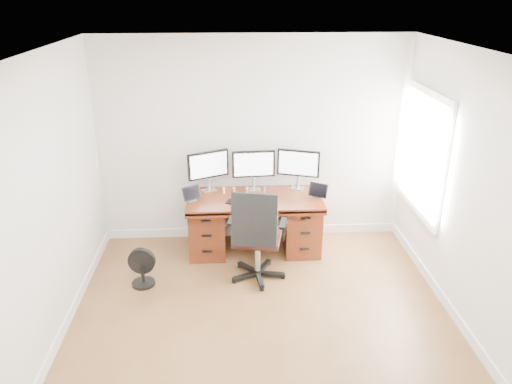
{
  "coord_description": "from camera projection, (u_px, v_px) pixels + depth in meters",
  "views": [
    {
      "loc": [
        -0.31,
        -3.97,
        3.21
      ],
      "look_at": [
        0.0,
        1.5,
        0.95
      ],
      "focal_mm": 35.0,
      "sensor_mm": 36.0,
      "label": 1
    }
  ],
  "objects": [
    {
      "name": "ground",
      "position": [
        265.0,
        339.0,
        4.91
      ],
      "size": [
        4.5,
        4.5,
        0.0
      ],
      "primitive_type": "plane",
      "color": "brown",
      "rests_on": "ground"
    },
    {
      "name": "tablet_left",
      "position": [
        192.0,
        194.0,
        6.16
      ],
      "size": [
        0.24,
        0.19,
        0.19
      ],
      "rotation": [
        0.0,
        0.0,
        0.61
      ],
      "color": "silver",
      "rests_on": "desk"
    },
    {
      "name": "phone",
      "position": [
        252.0,
        197.0,
        6.3
      ],
      "size": [
        0.13,
        0.09,
        0.01
      ],
      "primitive_type": "cube",
      "rotation": [
        0.0,
        0.0,
        0.35
      ],
      "color": "black",
      "rests_on": "desk"
    },
    {
      "name": "figurine_pink",
      "position": [
        234.0,
        190.0,
        6.39
      ],
      "size": [
        0.04,
        0.04,
        0.09
      ],
      "color": "pink",
      "rests_on": "desk"
    },
    {
      "name": "office_chair",
      "position": [
        257.0,
        251.0,
        5.77
      ],
      "size": [
        0.73,
        0.73,
        1.16
      ],
      "rotation": [
        0.0,
        0.0,
        -0.21
      ],
      "color": "black",
      "rests_on": "ground"
    },
    {
      "name": "figurine_yellow",
      "position": [
        224.0,
        190.0,
        6.38
      ],
      "size": [
        0.04,
        0.04,
        0.09
      ],
      "color": "#E5BA62",
      "rests_on": "desk"
    },
    {
      "name": "trackpad",
      "position": [
        272.0,
        202.0,
        6.15
      ],
      "size": [
        0.12,
        0.12,
        0.01
      ],
      "primitive_type": "cube",
      "rotation": [
        0.0,
        0.0,
        0.03
      ],
      "color": "#B8BABF",
      "rests_on": "desk"
    },
    {
      "name": "monitor_center",
      "position": [
        254.0,
        165.0,
        6.4
      ],
      "size": [
        0.55,
        0.15,
        0.53
      ],
      "rotation": [
        0.0,
        0.0,
        0.06
      ],
      "color": "silver",
      "rests_on": "desk"
    },
    {
      "name": "keyboard",
      "position": [
        258.0,
        201.0,
        6.15
      ],
      "size": [
        0.3,
        0.22,
        0.01
      ],
      "primitive_type": "cube",
      "rotation": [
        0.0,
        0.0,
        -0.43
      ],
      "color": "white",
      "rests_on": "desk"
    },
    {
      "name": "floor_fan",
      "position": [
        142.0,
        268.0,
        5.72
      ],
      "size": [
        0.32,
        0.27,
        0.46
      ],
      "rotation": [
        0.0,
        0.0,
        -0.11
      ],
      "color": "black",
      "rests_on": "ground"
    },
    {
      "name": "desk",
      "position": [
        255.0,
        221.0,
        6.44
      ],
      "size": [
        1.7,
        0.8,
        0.75
      ],
      "color": "#592411",
      "rests_on": "ground"
    },
    {
      "name": "back_wall",
      "position": [
        253.0,
        142.0,
        6.47
      ],
      "size": [
        4.0,
        0.1,
        2.7
      ],
      "primitive_type": "cube",
      "color": "silver",
      "rests_on": "ground"
    },
    {
      "name": "figurine_brown",
      "position": [
        247.0,
        190.0,
        6.4
      ],
      "size": [
        0.04,
        0.04,
        0.09
      ],
      "color": "#966B4F",
      "rests_on": "desk"
    },
    {
      "name": "monitor_left",
      "position": [
        208.0,
        166.0,
        6.37
      ],
      "size": [
        0.51,
        0.27,
        0.53
      ],
      "rotation": [
        0.0,
        0.0,
        0.44
      ],
      "color": "silver",
      "rests_on": "desk"
    },
    {
      "name": "tablet_right",
      "position": [
        318.0,
        191.0,
        6.24
      ],
      "size": [
        0.24,
        0.18,
        0.19
      ],
      "rotation": [
        0.0,
        0.0,
        -0.56
      ],
      "color": "silver",
      "rests_on": "desk"
    },
    {
      "name": "monitor_right",
      "position": [
        298.0,
        165.0,
        6.43
      ],
      "size": [
        0.53,
        0.21,
        0.53
      ],
      "rotation": [
        0.0,
        0.0,
        -0.32
      ],
      "color": "silver",
      "rests_on": "desk"
    },
    {
      "name": "right_wall",
      "position": [
        481.0,
        204.0,
        4.59
      ],
      "size": [
        0.1,
        4.5,
        2.7
      ],
      "color": "silver",
      "rests_on": "ground"
    },
    {
      "name": "drawing_tablet",
      "position": [
        235.0,
        202.0,
        6.13
      ],
      "size": [
        0.25,
        0.2,
        0.01
      ],
      "primitive_type": "cube",
      "rotation": [
        0.0,
        0.0,
        -0.34
      ],
      "color": "black",
      "rests_on": "desk"
    },
    {
      "name": "figurine_purple",
      "position": [
        264.0,
        189.0,
        6.41
      ],
      "size": [
        0.04,
        0.04,
        0.09
      ],
      "color": "#8B5CD1",
      "rests_on": "desk"
    }
  ]
}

